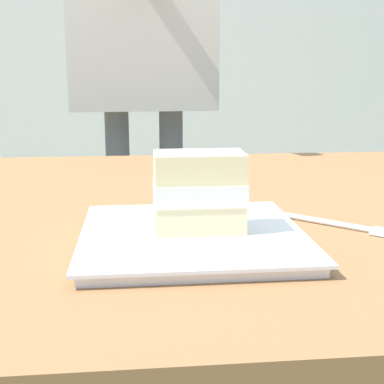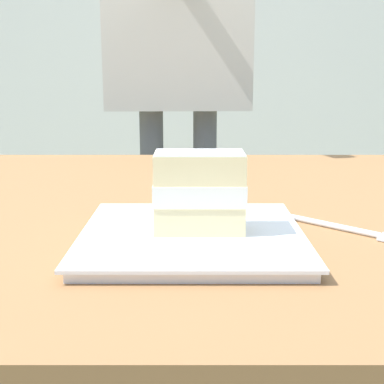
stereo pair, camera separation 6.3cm
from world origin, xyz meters
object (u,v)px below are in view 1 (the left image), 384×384
patio_table (191,261)px  cake_slice (199,192)px  dessert_plate (192,237)px  dessert_fork (340,225)px  diner_person (142,21)px

patio_table → cake_slice: size_ratio=10.24×
dessert_plate → dessert_fork: 0.21m
dessert_plate → diner_person: (0.04, -1.01, 0.34)m
dessert_plate → dessert_fork: (-0.20, -0.05, -0.00)m
cake_slice → dessert_fork: 0.21m
cake_slice → diner_person: bearing=-87.1°
dessert_plate → dessert_fork: bearing=-167.4°
dessert_plate → cake_slice: (-0.01, -0.00, 0.06)m
patio_table → dessert_fork: 0.27m
cake_slice → diner_person: size_ratio=0.07×
patio_table → cake_slice: cake_slice is taller
patio_table → dessert_plate: size_ratio=4.18×
cake_slice → dessert_plate: bearing=9.7°
dessert_plate → diner_person: diner_person is taller
cake_slice → diner_person: 1.05m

